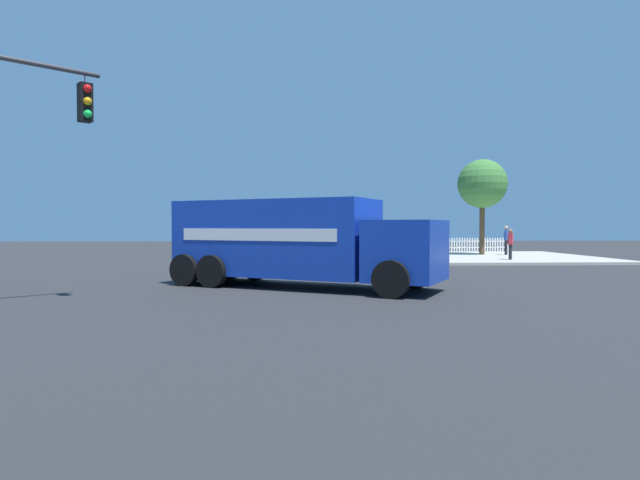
# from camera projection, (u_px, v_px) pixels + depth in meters

# --- Properties ---
(ground_plane) EXTENTS (100.00, 100.00, 0.00)m
(ground_plane) POSITION_uv_depth(u_px,v_px,m) (269.00, 282.00, 17.92)
(ground_plane) COLOR #2B2B2D
(sidewalk_corner_near) EXTENTS (11.40, 11.40, 0.14)m
(sidewalk_corner_near) POSITION_uv_depth(u_px,v_px,m) (492.00, 257.00, 31.08)
(sidewalk_corner_near) COLOR #B2ADA0
(sidewalk_corner_near) RESTS_ON ground
(delivery_truck) EXTENTS (8.50, 6.21, 2.68)m
(delivery_truck) POSITION_uv_depth(u_px,v_px,m) (296.00, 241.00, 16.30)
(delivery_truck) COLOR #1438AD
(delivery_truck) RESTS_ON ground
(pedestrian_near_corner) EXTENTS (0.29, 0.52, 1.79)m
(pedestrian_near_corner) POSITION_uv_depth(u_px,v_px,m) (506.00, 238.00, 32.36)
(pedestrian_near_corner) COLOR black
(pedestrian_near_corner) RESTS_ON sidewalk_corner_near
(pedestrian_crossing) EXTENTS (0.37, 0.46, 1.61)m
(pedestrian_crossing) POSITION_uv_depth(u_px,v_px,m) (510.00, 242.00, 27.63)
(pedestrian_crossing) COLOR black
(pedestrian_crossing) RESTS_ON sidewalk_corner_near
(picket_fence_run) EXTENTS (6.94, 0.05, 0.95)m
(picket_fence_run) POSITION_uv_depth(u_px,v_px,m) (462.00, 245.00, 36.51)
(picket_fence_run) COLOR white
(picket_fence_run) RESTS_ON sidewalk_corner_near
(shade_tree_near) EXTENTS (3.01, 3.01, 5.88)m
(shade_tree_near) POSITION_uv_depth(u_px,v_px,m) (482.00, 184.00, 32.56)
(shade_tree_near) COLOR brown
(shade_tree_near) RESTS_ON sidewalk_corner_near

